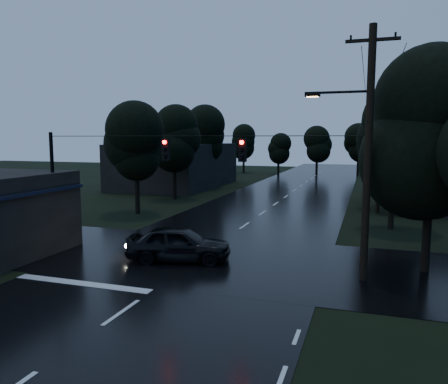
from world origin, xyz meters
The scene contains 16 objects.
main_road centered at (0.00, 30.00, 0.00)m, with size 12.00×120.00×0.02m, color black.
cross_street centered at (0.00, 12.00, 0.00)m, with size 60.00×9.00×0.02m, color black.
building_far_right centered at (14.00, 34.00, 2.20)m, with size 10.00×14.00×4.40m, color black.
building_far_left centered at (-14.00, 40.00, 2.50)m, with size 10.00×16.00×5.00m, color black.
utility_pole_main centered at (7.41, 11.00, 5.26)m, with size 3.50×0.30×10.00m.
utility_pole_far centered at (8.30, 28.00, 3.88)m, with size 2.00×0.30×7.50m.
anchor_pole_left centered at (-7.50, 11.00, 3.00)m, with size 0.18×0.18×6.00m, color black.
span_signals centered at (0.56, 10.99, 5.24)m, with size 15.00×0.37×1.12m.
tree_corner_near centered at (10.00, 13.00, 5.99)m, with size 4.48×4.48×9.44m.
tree_left_a centered at (-9.00, 22.00, 5.24)m, with size 3.92×3.92×8.26m.
tree_left_b centered at (-9.60, 30.00, 5.62)m, with size 4.20×4.20×8.85m.
tree_left_c centered at (-10.20, 40.00, 5.99)m, with size 4.48×4.48×9.44m.
tree_right_a centered at (9.00, 22.00, 5.62)m, with size 4.20×4.20×8.85m.
tree_right_b centered at (9.60, 30.00, 5.99)m, with size 4.48×4.48×9.44m.
tree_right_c centered at (10.20, 40.00, 6.37)m, with size 4.76×4.76×10.03m.
car centered at (-0.71, 11.21, 0.82)m, with size 1.94×4.82×1.64m, color black.
Camera 1 is at (7.53, -6.98, 5.73)m, focal length 35.00 mm.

